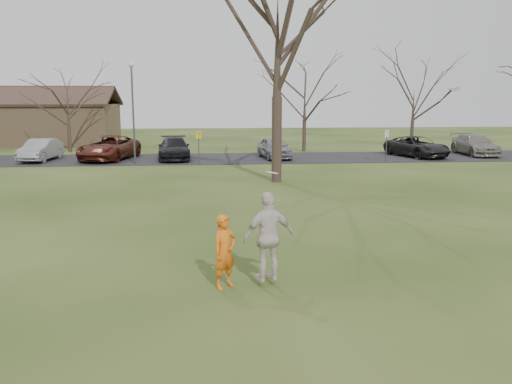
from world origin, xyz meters
The scene contains 15 objects.
ground centered at (0.00, 0.00, 0.00)m, with size 120.00×120.00×0.00m, color #1E380F.
parking_strip centered at (0.00, 25.00, 0.02)m, with size 62.00×6.50×0.04m, color black.
player_defender centered at (-1.01, 0.40, 0.83)m, with size 0.61×0.40×1.66m, color orange.
car_1 centered at (-12.38, 24.66, 0.75)m, with size 1.50×4.31×1.42m, color gray.
car_2 centered at (-8.01, 24.85, 0.83)m, with size 2.63×5.70×1.58m, color #4E1C12.
car_3 centered at (-3.72, 24.74, 0.77)m, with size 2.04×5.03×1.46m, color black.
car_4 centered at (3.07, 24.70, 0.76)m, with size 1.69×4.20×1.43m, color gray.
car_6 centered at (13.15, 24.74, 0.75)m, with size 2.34×5.08×1.41m, color black.
car_7 centered at (17.79, 25.51, 0.76)m, with size 2.02×4.97×1.44m, color gray.
catching_play centered at (-0.03, 0.41, 1.15)m, with size 1.28×0.83×2.49m.
lamp_post centered at (-6.00, 22.50, 3.97)m, with size 0.34×0.34×6.27m.
sign_yellow centered at (-2.00, 22.00, 1.45)m, with size 0.35×0.35×2.08m.
sign_white centered at (10.00, 22.00, 1.45)m, with size 0.35×0.35×2.08m.
big_tree centered at (2.00, 15.00, 7.00)m, with size 9.00×9.00×14.00m, color #352821, non-canonical shape.
small_tree_row centered at (4.38, 30.06, 3.89)m, with size 55.00×5.90×8.50m.
Camera 1 is at (-1.30, -10.81, 4.22)m, focal length 36.83 mm.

